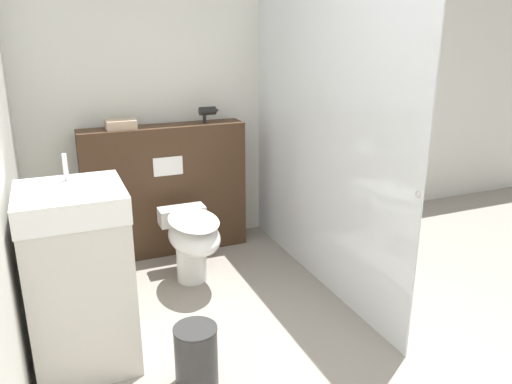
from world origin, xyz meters
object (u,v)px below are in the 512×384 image
object	(u,v)px
toilet	(192,238)
hair_drier	(208,111)
sink_vanity	(80,278)
waste_bin	(196,356)

from	to	relation	value
toilet	hair_drier	distance (m)	1.02
sink_vanity	toilet	bearing A→B (deg)	39.14
waste_bin	toilet	bearing A→B (deg)	74.95
sink_vanity	hair_drier	xyz separation A→B (m)	(1.09, 1.20, 0.61)
toilet	waste_bin	size ratio (longest dim) A/B	2.05
sink_vanity	waste_bin	xyz separation A→B (m)	(0.48, -0.41, -0.33)
sink_vanity	waste_bin	size ratio (longest dim) A/B	3.47
toilet	waste_bin	xyz separation A→B (m)	(-0.28, -1.04, -0.17)
toilet	waste_bin	world-z (taller)	toilet
hair_drier	waste_bin	bearing A→B (deg)	-110.41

